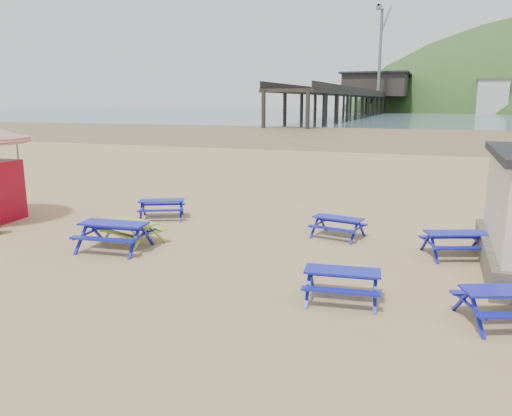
% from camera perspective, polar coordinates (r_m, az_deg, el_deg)
% --- Properties ---
extents(ground, '(400.00, 400.00, 0.00)m').
position_cam_1_polar(ground, '(14.89, -2.59, -4.86)').
color(ground, tan).
rests_on(ground, ground).
extents(wet_sand, '(400.00, 400.00, 0.00)m').
position_cam_1_polar(wet_sand, '(68.50, 15.55, 8.06)').
color(wet_sand, olive).
rests_on(wet_sand, ground).
extents(sea, '(400.00, 400.00, 0.00)m').
position_cam_1_polar(sea, '(183.27, 18.62, 10.16)').
color(sea, '#4B5E6B').
rests_on(sea, ground).
extents(picnic_table_blue_a, '(2.10, 1.94, 0.71)m').
position_cam_1_polar(picnic_table_blue_a, '(19.16, -10.71, -0.12)').
color(picnic_table_blue_a, '#180BAD').
rests_on(picnic_table_blue_a, ground).
extents(picnic_table_blue_b, '(1.80, 1.57, 0.66)m').
position_cam_1_polar(picnic_table_blue_b, '(16.45, 9.34, -2.17)').
color(picnic_table_blue_b, '#180BAD').
rests_on(picnic_table_blue_b, ground).
extents(picnic_table_blue_c, '(2.08, 1.89, 0.72)m').
position_cam_1_polar(picnic_table_blue_c, '(15.29, 21.87, -3.90)').
color(picnic_table_blue_c, '#180BAD').
rests_on(picnic_table_blue_c, ground).
extents(picnic_table_blue_d, '(2.13, 1.78, 0.83)m').
position_cam_1_polar(picnic_table_blue_d, '(15.44, -15.88, -3.11)').
color(picnic_table_blue_d, '#180BAD').
rests_on(picnic_table_blue_d, ground).
extents(picnic_table_blue_e, '(1.81, 1.53, 0.70)m').
position_cam_1_polar(picnic_table_blue_e, '(11.37, 9.80, -8.65)').
color(picnic_table_blue_e, '#180BAD').
rests_on(picnic_table_blue_e, ground).
extents(picnic_table_blue_f, '(2.11, 1.93, 0.72)m').
position_cam_1_polar(picnic_table_blue_f, '(11.25, 26.62, -10.00)').
color(picnic_table_blue_f, '#180BAD').
rests_on(picnic_table_blue_f, ground).
extents(picnic_table_yellow, '(2.01, 1.80, 0.70)m').
position_cam_1_polar(picnic_table_yellow, '(16.02, -13.84, -2.68)').
color(picnic_table_yellow, '#A0CA24').
rests_on(picnic_table_yellow, ground).
extents(pier, '(24.00, 220.00, 39.29)m').
position_cam_1_polar(pier, '(192.81, 13.35, 12.15)').
color(pier, black).
rests_on(pier, ground).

